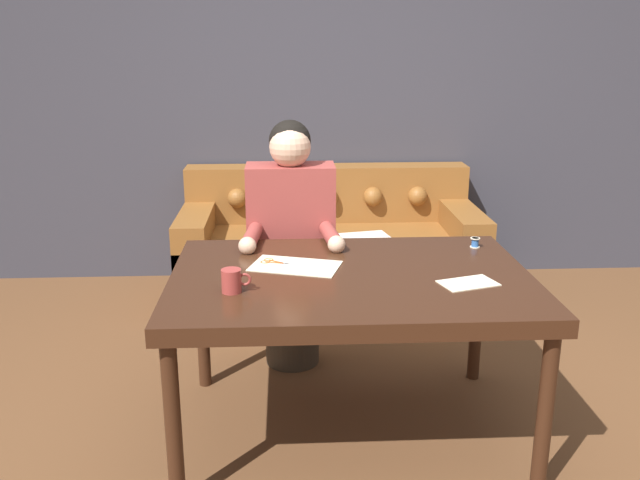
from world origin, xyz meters
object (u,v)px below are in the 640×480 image
couch (329,251)px  dining_table (351,289)px  person (291,245)px  mug (232,281)px  thread_spool (475,243)px  scissors (278,263)px

couch → dining_table: bearing=-90.8°
person → mug: size_ratio=11.28×
person → thread_spool: 0.91m
person → mug: (-0.23, -0.86, 0.12)m
thread_spool → person: bearing=157.9°
dining_table → person: size_ratio=1.15×
couch → thread_spool: couch is taller
dining_table → thread_spool: thread_spool is taller
dining_table → thread_spool: 0.70m
person → couch: bearing=75.4°
couch → thread_spool: (0.58, -1.34, 0.45)m
dining_table → thread_spool: bearing=29.0°
dining_table → thread_spool: size_ratio=32.59×
person → thread_spool: person is taller
person → scissors: bearing=-96.6°
scissors → mug: size_ratio=2.04×
person → mug: bearing=-105.1°
dining_table → person: (-0.24, 0.68, -0.01)m
mug → scissors: bearing=62.8°
dining_table → mug: bearing=-158.8°
mug → dining_table: bearing=21.2°
mug → thread_spool: size_ratio=2.51×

